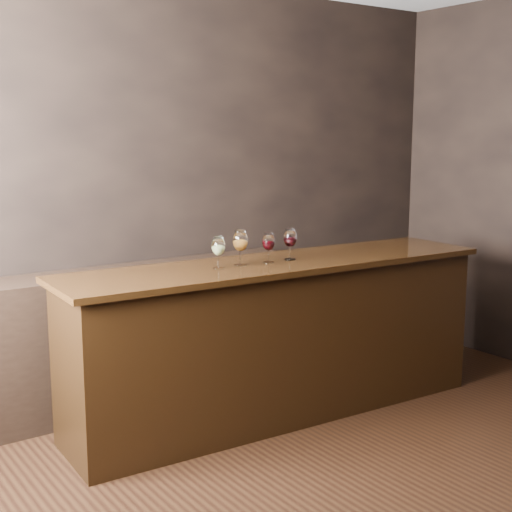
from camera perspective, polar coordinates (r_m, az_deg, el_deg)
room_shell at (r=3.06m, az=6.80°, el=10.26°), size 5.02×4.52×2.81m
bar_counter at (r=4.55m, az=1.86°, el=-6.81°), size 2.76×0.72×0.96m
bar_top at (r=4.43m, az=1.89°, el=-0.64°), size 2.86×0.79×0.04m
back_bar_shelf at (r=4.79m, az=-10.64°, el=-6.42°), size 2.53×0.40×0.91m
glass_white at (r=4.18m, az=-3.03°, el=0.74°), size 0.08×0.08×0.19m
glass_amber at (r=4.27m, az=-1.26°, el=1.16°), size 0.09×0.09×0.21m
glass_red_a at (r=4.37m, az=1.01°, el=1.10°), size 0.08×0.08×0.19m
glass_red_b at (r=4.46m, az=2.74°, el=1.40°), size 0.08×0.08×0.20m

